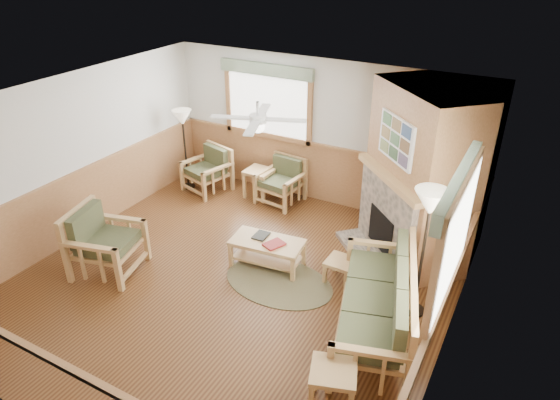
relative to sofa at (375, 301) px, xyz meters
The scene contains 24 objects.
floor 2.21m from the sofa, behind, with size 6.00×6.00×0.01m, color #533017.
ceiling 3.07m from the sofa, behind, with size 6.00×6.00×0.01m, color white.
wall_back 3.80m from the sofa, 125.37° to the left, with size 6.00×0.02×2.70m, color silver.
wall_front 3.77m from the sofa, 125.79° to the right, with size 6.00×0.02×2.70m, color silver.
wall_left 5.21m from the sofa, behind, with size 0.02×6.00×2.70m, color silver.
wall_right 1.20m from the sofa, ahead, with size 0.02×6.00×2.70m, color silver.
wainscot 2.15m from the sofa, behind, with size 6.00×6.00×1.10m, color #9F6C41, non-canonical shape.
fireplace 2.24m from the sofa, 92.65° to the left, with size 2.20×2.20×2.70m, color #9F6C41, non-canonical shape.
window_back 4.85m from the sofa, 137.42° to the left, with size 1.90×0.16×1.50m, color white, non-canonical shape.
window_right 2.19m from the sofa, 12.27° to the right, with size 0.16×1.90×1.50m, color white, non-canonical shape.
ceiling_fan 2.86m from the sofa, behind, with size 1.24×1.24×0.36m, color white, non-canonical shape.
sofa is the anchor object (origin of this frame).
armchair_back_left 4.85m from the sofa, 151.63° to the left, with size 0.77×0.77×0.87m, color tan, non-canonical shape.
armchair_back_right 3.77m from the sofa, 136.96° to the left, with size 0.75×0.75×0.84m, color tan, non-canonical shape.
armchair_left 4.01m from the sofa, behind, with size 0.90×0.90×1.01m, color tan, non-canonical shape.
coffee_table 2.05m from the sofa, 161.57° to the left, with size 1.10×0.55×0.44m, color tan, non-canonical shape.
end_table_chairs 4.13m from the sofa, 141.38° to the left, with size 0.50×0.48×0.56m, color tan, non-canonical shape.
end_table_sofa 1.32m from the sofa, 89.83° to the right, with size 0.48×0.46×0.54m, color tan, non-canonical shape.
footstool 1.18m from the sofa, 133.86° to the left, with size 0.41×0.41×0.35m, color tan, non-canonical shape.
braided_rug 1.67m from the sofa, 167.84° to the left, with size 1.67×1.67×0.01m, color brown.
floor_lamp_left 5.21m from the sofa, 154.63° to the left, with size 0.37×0.37×1.63m, color black, non-canonical shape.
floor_lamp_right 0.87m from the sofa, 61.39° to the left, with size 0.43×0.43×1.86m, color black, non-canonical shape.
book_red 1.87m from the sofa, 161.57° to the left, with size 0.22×0.30×0.03m, color maroon.
book_dark 2.19m from the sofa, 161.07° to the left, with size 0.20×0.27×0.03m, color black.
Camera 1 is at (3.46, -4.87, 4.54)m, focal length 32.00 mm.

